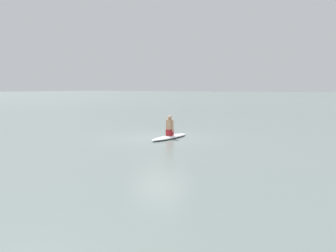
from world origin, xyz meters
TOP-DOWN VIEW (x-y plane):
  - ground_plane at (0.00, 0.00)m, footprint 400.00×400.00m
  - surfboard at (-0.18, 0.47)m, footprint 2.71×0.61m
  - person_paddler at (-0.18, 0.47)m, footprint 0.30×0.39m

SIDE VIEW (x-z plane):
  - ground_plane at x=0.00m, z-range 0.00..0.00m
  - surfboard at x=-0.18m, z-range 0.00..0.13m
  - person_paddler at x=-0.18m, z-range 0.09..0.99m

